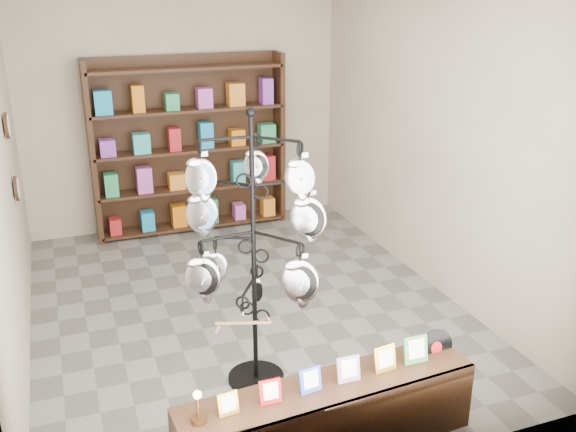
% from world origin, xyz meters
% --- Properties ---
extents(ground, '(5.00, 5.00, 0.00)m').
position_xyz_m(ground, '(0.00, 0.00, 0.00)').
color(ground, slate).
rests_on(ground, ground).
extents(room_envelope, '(5.00, 5.00, 5.00)m').
position_xyz_m(room_envelope, '(0.00, 0.00, 1.85)').
color(room_envelope, '#C1B39B').
rests_on(room_envelope, ground).
extents(display_tree, '(1.22, 1.22, 2.22)m').
position_xyz_m(display_tree, '(-0.27, -1.24, 1.28)').
color(display_tree, black).
rests_on(display_tree, ground).
extents(front_shelf, '(2.11, 0.58, 0.74)m').
position_xyz_m(front_shelf, '(-0.06, -2.20, 0.26)').
color(front_shelf, black).
rests_on(front_shelf, ground).
extents(back_shelving, '(2.42, 0.36, 2.20)m').
position_xyz_m(back_shelving, '(0.00, 2.30, 1.03)').
color(back_shelving, black).
rests_on(back_shelving, ground).
extents(wall_clocks, '(0.03, 0.24, 0.84)m').
position_xyz_m(wall_clocks, '(-1.97, 0.80, 1.50)').
color(wall_clocks, black).
rests_on(wall_clocks, ground).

